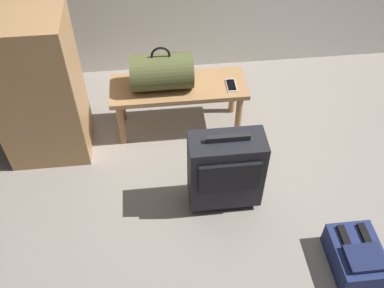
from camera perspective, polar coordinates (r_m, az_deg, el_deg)
The scene contains 7 objects.
ground_plane at distance 3.04m, azimuth 7.67°, elevation -7.04°, with size 6.60×6.60×0.00m, color gray.
bench at distance 3.26m, azimuth -1.77°, elevation 6.79°, with size 1.00×0.36×0.41m.
duffel_bag_olive at distance 3.13m, azimuth -3.99°, elevation 9.38°, with size 0.44×0.26×0.34m.
cell_phone at distance 3.22m, azimuth 5.14°, elevation 7.65°, with size 0.07×0.14×0.01m.
suitcase_upright_charcoal at distance 2.76m, azimuth 4.41°, elevation -3.40°, with size 0.47×0.25×0.62m.
backpack_navy at distance 2.84m, azimuth 20.63°, elevation -13.57°, with size 0.28×0.38×0.21m.
side_cabinet at distance 3.13m, azimuth -19.56°, elevation 6.67°, with size 0.56×0.44×1.10m.
Camera 1 is at (-0.59, -1.73, 2.43)m, focal length 40.86 mm.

